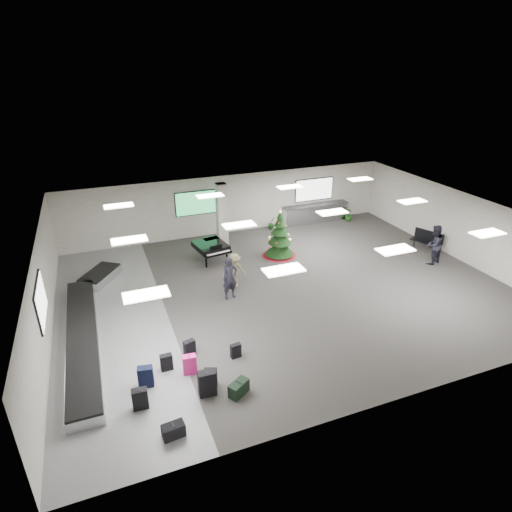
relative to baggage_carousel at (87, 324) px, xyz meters
name	(u,v)px	position (x,y,z in m)	size (l,w,h in m)	color
ground	(285,289)	(7.84, 0.08, -0.21)	(18.00, 18.00, 0.00)	#393634
room_envelope	(271,233)	(7.46, 0.75, 2.12)	(18.02, 14.02, 3.21)	#B0A9A1
baggage_carousel	(87,324)	(0.00, 0.00, 0.00)	(2.28, 9.71, 0.43)	silver
service_counter	(315,213)	(12.84, 6.73, 0.33)	(4.05, 0.65, 1.08)	silver
suitcase_0	(207,383)	(3.14, -4.75, 0.18)	(0.52, 0.31, 0.81)	black
suitcase_1	(211,377)	(3.33, -4.43, 0.08)	(0.43, 0.32, 0.61)	black
pink_suitcase	(190,365)	(2.88, -3.67, 0.11)	(0.44, 0.28, 0.66)	#F11F86
suitcase_3	(190,348)	(3.08, -2.80, 0.06)	(0.41, 0.29, 0.57)	black
navy_suitcase	(146,377)	(1.55, -3.75, 0.12)	(0.47, 0.33, 0.69)	black
suitcase_5	(140,399)	(1.28, -4.59, 0.11)	(0.44, 0.26, 0.66)	black
green_duffel	(239,388)	(3.98, -5.07, 0.00)	(0.70, 0.60, 0.44)	black
suitcase_7	(236,351)	(4.45, -3.44, 0.03)	(0.36, 0.22, 0.51)	black
suitcase_8	(166,362)	(2.25, -3.24, 0.06)	(0.37, 0.21, 0.56)	black
black_duffel	(173,431)	(1.93, -5.89, -0.02)	(0.60, 0.37, 0.40)	black
christmas_tree	(280,240)	(8.98, 3.23, 0.60)	(1.67, 1.67, 2.39)	maroon
grand_piano	(211,247)	(5.72, 3.88, 0.50)	(1.60, 1.93, 1.00)	black
bench	(428,239)	(16.24, 1.19, 0.32)	(1.08, 1.57, 0.95)	black
traveler_a	(230,278)	(5.47, 0.23, 0.67)	(0.65, 0.43, 1.78)	black
traveler_b	(234,270)	(5.92, 1.06, 0.54)	(0.98, 0.56, 1.51)	#8B7F56
traveler_bench	(434,245)	(15.28, -0.17, 0.74)	(0.92, 0.72, 1.90)	black
potted_plant_left	(271,223)	(9.99, 6.58, 0.16)	(0.41, 0.33, 0.74)	#183812
potted_plant_right	(349,215)	(14.78, 6.19, 0.17)	(0.43, 0.43, 0.77)	#183812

